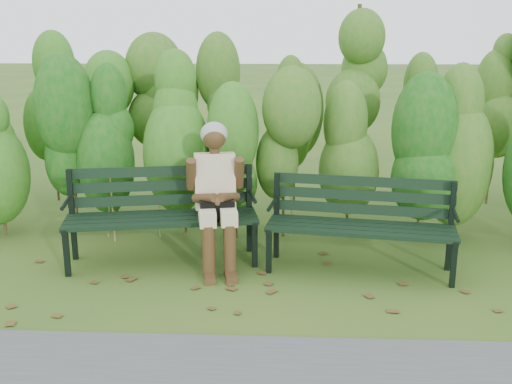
{
  "coord_description": "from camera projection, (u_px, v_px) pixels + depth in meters",
  "views": [
    {
      "loc": [
        0.25,
        -4.85,
        2.13
      ],
      "look_at": [
        0.0,
        0.35,
        0.75
      ],
      "focal_mm": 42.0,
      "sensor_mm": 36.0,
      "label": 1
    }
  ],
  "objects": [
    {
      "name": "ground",
      "position": [
        254.0,
        285.0,
        5.24
      ],
      "size": [
        80.0,
        80.0,
        0.0
      ],
      "primitive_type": "plane",
      "color": "#2F571A"
    },
    {
      "name": "hedge_band",
      "position": [
        262.0,
        114.0,
        6.72
      ],
      "size": [
        11.04,
        1.67,
        2.42
      ],
      "color": "#47381E",
      "rests_on": "ground"
    },
    {
      "name": "leaf_litter",
      "position": [
        219.0,
        292.0,
        5.09
      ],
      "size": [
        5.6,
        2.19,
        0.01
      ],
      "color": "brown",
      "rests_on": "ground"
    },
    {
      "name": "bench_left",
      "position": [
        162.0,
        207.0,
        5.7
      ],
      "size": [
        1.86,
        0.89,
        0.89
      ],
      "color": "black",
      "rests_on": "ground"
    },
    {
      "name": "bench_right",
      "position": [
        361.0,
        217.0,
        5.5
      ],
      "size": [
        1.76,
        0.81,
        0.85
      ],
      "color": "black",
      "rests_on": "ground"
    },
    {
      "name": "seated_woman",
      "position": [
        216.0,
        187.0,
        5.53
      ],
      "size": [
        0.57,
        0.83,
        1.34
      ],
      "color": "beige",
      "rests_on": "ground"
    }
  ]
}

